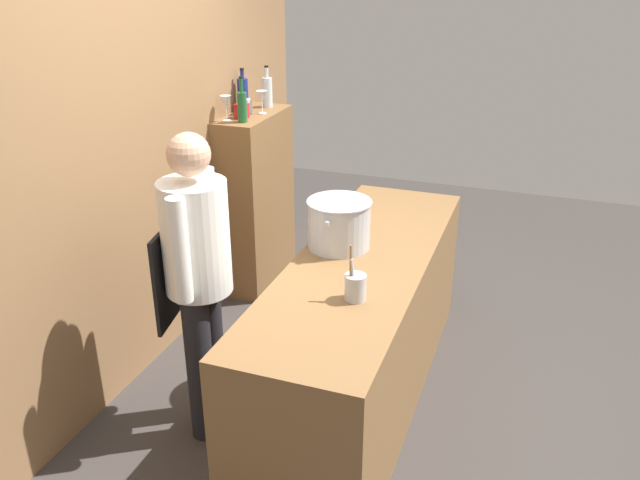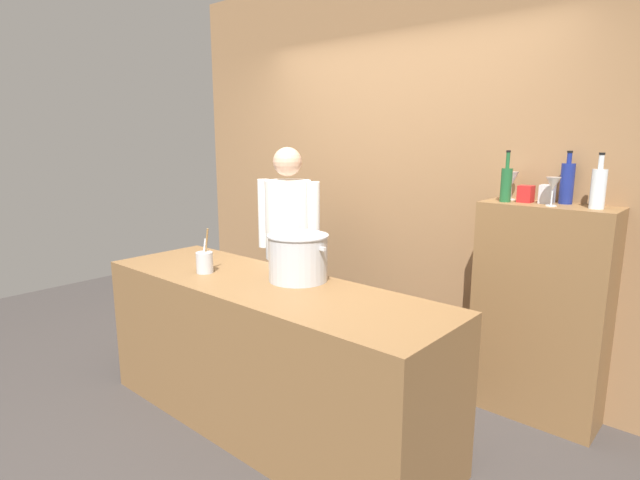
# 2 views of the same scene
# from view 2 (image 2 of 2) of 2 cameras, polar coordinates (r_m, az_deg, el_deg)

# --- Properties ---
(ground_plane) EXTENTS (8.00, 8.00, 0.00)m
(ground_plane) POSITION_cam_2_polar(r_m,az_deg,el_deg) (3.32, -5.86, -19.92)
(ground_plane) COLOR #383330
(brick_back_panel) EXTENTS (4.40, 0.10, 3.00)m
(brick_back_panel) POSITION_cam_2_polar(r_m,az_deg,el_deg) (3.92, 8.97, 8.07)
(brick_back_panel) COLOR olive
(brick_back_panel) RESTS_ON ground_plane
(prep_counter) EXTENTS (2.32, 0.70, 0.90)m
(prep_counter) POSITION_cam_2_polar(r_m,az_deg,el_deg) (3.11, -6.04, -12.82)
(prep_counter) COLOR brown
(prep_counter) RESTS_ON ground_plane
(bar_cabinet) EXTENTS (0.76, 0.32, 1.34)m
(bar_cabinet) POSITION_cam_2_polar(r_m,az_deg,el_deg) (3.40, 23.61, -7.60)
(bar_cabinet) COLOR brown
(bar_cabinet) RESTS_ON ground_plane
(chef) EXTENTS (0.52, 0.39, 1.66)m
(chef) POSITION_cam_2_polar(r_m,az_deg,el_deg) (3.78, -3.56, -0.13)
(chef) COLOR black
(chef) RESTS_ON ground_plane
(stockpot_large) EXTENTS (0.42, 0.36, 0.27)m
(stockpot_large) POSITION_cam_2_polar(r_m,az_deg,el_deg) (2.96, -2.50, -1.99)
(stockpot_large) COLOR #B7BABF
(stockpot_large) RESTS_ON prep_counter
(utensil_crock) EXTENTS (0.10, 0.10, 0.28)m
(utensil_crock) POSITION_cam_2_polar(r_m,az_deg,el_deg) (3.21, -12.93, -2.44)
(utensil_crock) COLOR #B7BABF
(utensil_crock) RESTS_ON prep_counter
(wine_bottle_green) EXTENTS (0.07, 0.07, 0.31)m
(wine_bottle_green) POSITION_cam_2_polar(r_m,az_deg,el_deg) (3.28, 20.32, 6.02)
(wine_bottle_green) COLOR #1E592D
(wine_bottle_green) RESTS_ON bar_cabinet
(wine_bottle_clear) EXTENTS (0.08, 0.08, 0.31)m
(wine_bottle_clear) POSITION_cam_2_polar(r_m,az_deg,el_deg) (3.17, 28.98, 5.21)
(wine_bottle_clear) COLOR silver
(wine_bottle_clear) RESTS_ON bar_cabinet
(wine_bottle_cobalt) EXTENTS (0.08, 0.08, 0.31)m
(wine_bottle_cobalt) POSITION_cam_2_polar(r_m,az_deg,el_deg) (3.32, 26.17, 5.84)
(wine_bottle_cobalt) COLOR navy
(wine_bottle_cobalt) RESTS_ON bar_cabinet
(wine_glass_short) EXTENTS (0.08, 0.08, 0.18)m
(wine_glass_short) POSITION_cam_2_polar(r_m,az_deg,el_deg) (3.39, 20.89, 6.38)
(wine_glass_short) COLOR silver
(wine_glass_short) RESTS_ON bar_cabinet
(wine_glass_wide) EXTENTS (0.08, 0.08, 0.17)m
(wine_glass_wide) POSITION_cam_2_polar(r_m,az_deg,el_deg) (3.17, 24.87, 5.68)
(wine_glass_wide) COLOR silver
(wine_glass_wide) RESTS_ON bar_cabinet
(spice_tin_red) EXTENTS (0.08, 0.08, 0.10)m
(spice_tin_red) POSITION_cam_2_polar(r_m,az_deg,el_deg) (3.30, 22.27, 4.85)
(spice_tin_red) COLOR red
(spice_tin_red) RESTS_ON bar_cabinet
(spice_tin_silver) EXTENTS (0.08, 0.08, 0.11)m
(spice_tin_silver) POSITION_cam_2_polar(r_m,az_deg,el_deg) (3.29, 24.30, 4.75)
(spice_tin_silver) COLOR #B2B2B7
(spice_tin_silver) RESTS_ON bar_cabinet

